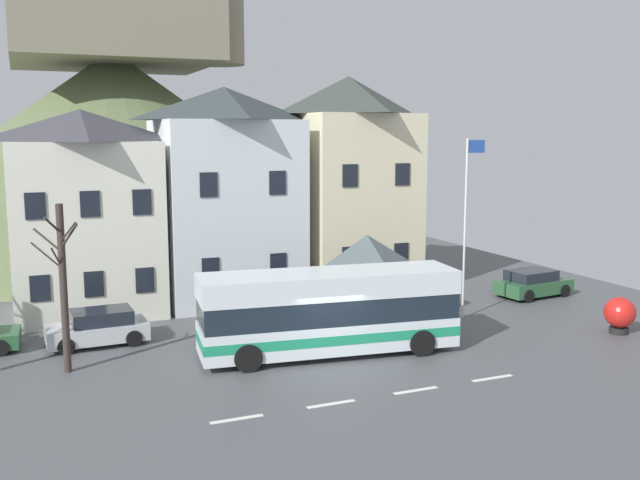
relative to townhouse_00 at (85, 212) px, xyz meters
The scene contains 16 objects.
ground_plane 14.77m from the townhouse_00, 58.66° to the right, with size 40.00×60.00×0.07m.
townhouse_00 is the anchor object (origin of this frame).
townhouse_01 6.73m from the townhouse_00, ahead, with size 6.49×6.18×10.47m.
townhouse_02 13.51m from the townhouse_00, ahead, with size 5.76×6.62×11.18m.
hilltop_castle 22.57m from the townhouse_00, 79.09° to the left, with size 40.16×40.16×23.14m.
transit_bus 13.25m from the townhouse_00, 53.19° to the right, with size 9.90×3.61×3.15m.
bus_shelter 13.10m from the townhouse_00, 33.13° to the right, with size 3.60×3.60×3.95m.
parked_car_00 15.80m from the townhouse_00, 19.93° to the right, with size 4.24×1.97×1.34m.
parked_car_01 22.22m from the townhouse_00, 14.82° to the right, with size 4.04×2.34×1.37m.
parked_car_02 6.94m from the townhouse_00, 91.37° to the right, with size 3.88×2.01×1.39m.
pedestrian_00 15.66m from the townhouse_00, 33.10° to the right, with size 0.36×0.36×1.66m.
pedestrian_01 14.95m from the townhouse_00, 34.72° to the right, with size 0.35×0.35×1.59m.
public_bench 14.08m from the townhouse_00, 20.79° to the right, with size 1.65×0.48×0.87m.
flagpole 17.31m from the townhouse_00, 26.98° to the right, with size 0.95×0.10×8.02m.
harbour_buoy 23.83m from the townhouse_00, 31.96° to the right, with size 1.28×1.28×1.53m.
bare_tree_01 8.92m from the townhouse_00, 99.76° to the right, with size 1.51×1.76×5.89m.
Camera 1 is at (-9.90, -22.06, 8.25)m, focal length 39.90 mm.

